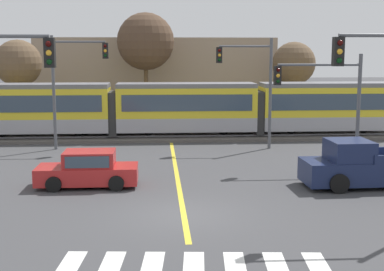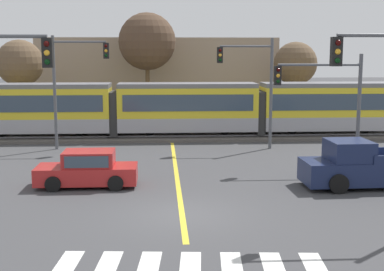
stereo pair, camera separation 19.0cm
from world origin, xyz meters
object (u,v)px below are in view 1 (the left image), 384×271
at_px(sedan_crossing, 88,170).
at_px(pickup_truck, 364,167).
at_px(traffic_light_far_right, 253,77).
at_px(traffic_light_far_left, 71,75).
at_px(bare_tree_west, 146,42).
at_px(light_rail_tram, 186,107).
at_px(bare_tree_far_west, 18,64).
at_px(bare_tree_east, 294,64).
at_px(traffic_light_mid_right, 328,93).

xyz_separation_m(sedan_crossing, pickup_truck, (11.59, -0.78, 0.14)).
bearing_deg(traffic_light_far_right, pickup_truck, -71.23).
distance_m(sedan_crossing, traffic_light_far_left, 9.81).
height_order(sedan_crossing, bare_tree_west, bare_tree_west).
bearing_deg(light_rail_tram, bare_tree_far_west, 160.70).
bearing_deg(bare_tree_far_west, bare_tree_east, 3.86).
bearing_deg(pickup_truck, light_rail_tram, 116.57).
bearing_deg(sedan_crossing, bare_tree_west, 83.30).
distance_m(pickup_truck, traffic_light_mid_right, 4.62).
bearing_deg(bare_tree_far_west, traffic_light_far_right, -28.70).
bearing_deg(sedan_crossing, light_rail_tram, 69.01).
bearing_deg(bare_tree_west, traffic_light_far_right, -57.62).
height_order(light_rail_tram, bare_tree_east, bare_tree_east).
relative_size(bare_tree_far_west, bare_tree_east, 1.02).
relative_size(pickup_truck, bare_tree_east, 0.85).
height_order(bare_tree_far_west, bare_tree_east, bare_tree_far_west).
bearing_deg(pickup_truck, traffic_light_mid_right, 97.40).
bearing_deg(traffic_light_mid_right, sedan_crossing, -165.64).
relative_size(traffic_light_far_right, bare_tree_east, 1.00).
xyz_separation_m(traffic_light_mid_right, traffic_light_far_right, (-2.64, 5.53, 0.51)).
distance_m(bare_tree_far_west, bare_tree_east, 20.28).
bearing_deg(bare_tree_west, bare_tree_far_west, -170.09).
bearing_deg(pickup_truck, traffic_light_far_right, 108.77).
relative_size(light_rail_tram, bare_tree_east, 4.38).
relative_size(sedan_crossing, traffic_light_far_left, 0.64).
xyz_separation_m(sedan_crossing, traffic_light_far_right, (8.48, 8.38, 3.47)).
bearing_deg(light_rail_tram, pickup_truck, -63.43).
bearing_deg(bare_tree_east, bare_tree_far_west, -176.14).
bearing_deg(traffic_light_far_right, bare_tree_west, 122.38).
relative_size(sedan_crossing, pickup_truck, 0.77).
height_order(sedan_crossing, pickup_truck, pickup_truck).
bearing_deg(bare_tree_far_west, bare_tree_west, 9.91).
relative_size(traffic_light_mid_right, traffic_light_far_left, 0.84).
relative_size(bare_tree_west, bare_tree_east, 1.34).
bearing_deg(bare_tree_east, traffic_light_mid_right, -98.39).
height_order(pickup_truck, bare_tree_west, bare_tree_west).
xyz_separation_m(traffic_light_far_right, bare_tree_far_west, (-15.34, 8.40, 0.63)).
height_order(pickup_truck, traffic_light_far_left, traffic_light_far_left).
bearing_deg(traffic_light_far_left, traffic_light_far_right, -2.95).
relative_size(pickup_truck, traffic_light_far_right, 0.85).
height_order(light_rail_tram, traffic_light_far_left, traffic_light_far_left).
bearing_deg(pickup_truck, traffic_light_far_left, 144.39).
height_order(traffic_light_mid_right, bare_tree_east, bare_tree_east).
height_order(pickup_truck, traffic_light_mid_right, traffic_light_mid_right).
distance_m(traffic_light_far_right, bare_tree_east, 10.94).
bearing_deg(traffic_light_far_right, traffic_light_far_left, 177.05).
bearing_deg(pickup_truck, bare_tree_far_west, 136.42).
bearing_deg(bare_tree_east, traffic_light_far_left, -148.95).
bearing_deg(light_rail_tram, sedan_crossing, -110.99).
distance_m(sedan_crossing, bare_tree_far_west, 18.59).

